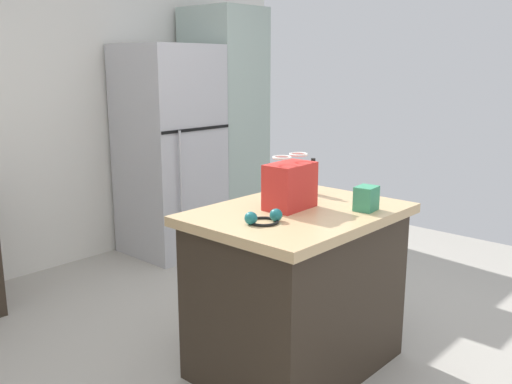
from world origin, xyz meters
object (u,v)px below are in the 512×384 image
object	(u,v)px
tall_cabinet	(224,125)
bottle	(313,178)
small_box	(366,198)
kitchen_island	(296,289)
refrigerator	(170,151)
ear_defenders	(264,218)
shopping_bag	(290,185)

from	to	relation	value
tall_cabinet	bottle	bearing A→B (deg)	-121.33
tall_cabinet	small_box	world-z (taller)	tall_cabinet
kitchen_island	small_box	size ratio (longest dim) A/B	8.75
kitchen_island	refrigerator	size ratio (longest dim) A/B	0.62
bottle	ear_defenders	distance (m)	0.69
kitchen_island	shopping_bag	size ratio (longest dim) A/B	3.90
tall_cabinet	shopping_bag	size ratio (longest dim) A/B	7.51
kitchen_island	refrigerator	distance (m)	2.31
kitchen_island	ear_defenders	size ratio (longest dim) A/B	5.77
refrigerator	shopping_bag	xyz separation A→B (m)	(-0.85, -2.05, 0.12)
shopping_bag	ear_defenders	world-z (taller)	shopping_bag
small_box	ear_defenders	xyz separation A→B (m)	(-0.54, 0.24, -0.04)
kitchen_island	small_box	xyz separation A→B (m)	(0.23, -0.28, 0.52)
kitchen_island	bottle	distance (m)	0.67
small_box	tall_cabinet	bearing A→B (deg)	61.36
shopping_bag	kitchen_island	bearing A→B (deg)	-83.70
small_box	kitchen_island	bearing A→B (deg)	129.91
bottle	tall_cabinet	bearing A→B (deg)	58.67
kitchen_island	refrigerator	bearing A→B (deg)	68.06
refrigerator	bottle	world-z (taller)	refrigerator
bottle	ear_defenders	bearing A→B (deg)	-163.49
refrigerator	tall_cabinet	xyz separation A→B (m)	(0.68, 0.00, 0.17)
shopping_bag	tall_cabinet	bearing A→B (deg)	53.19
tall_cabinet	shopping_bag	bearing A→B (deg)	-126.81
small_box	ear_defenders	size ratio (longest dim) A/B	0.66
shopping_bag	bottle	distance (m)	0.37
small_box	refrigerator	bearing A→B (deg)	75.48
kitchen_island	tall_cabinet	size ratio (longest dim) A/B	0.52
tall_cabinet	kitchen_island	bearing A→B (deg)	-126.04
refrigerator	kitchen_island	bearing A→B (deg)	-111.94
small_box	bottle	bearing A→B (deg)	74.97
kitchen_island	small_box	bearing A→B (deg)	-50.09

